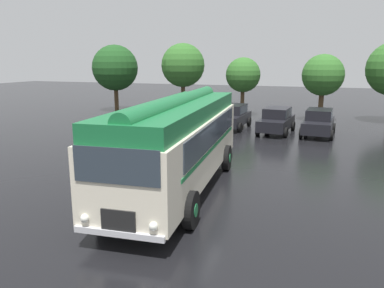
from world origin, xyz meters
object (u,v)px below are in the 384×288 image
object	(u,v)px
car_mid_left	(276,120)
car_mid_right	(319,122)
vintage_bus	(178,139)
car_near_left	(233,116)

from	to	relation	value
car_mid_left	car_mid_right	distance (m)	2.63
vintage_bus	car_mid_left	distance (m)	12.67
car_mid_left	car_mid_right	bearing A→B (deg)	1.82
car_near_left	car_mid_left	xyz separation A→B (m)	(3.12, -0.81, 0.00)
vintage_bus	car_mid_left	bearing A→B (deg)	80.59
vintage_bus	car_mid_left	world-z (taller)	vintage_bus
vintage_bus	car_mid_left	xyz separation A→B (m)	(2.06, 12.46, -1.05)
car_near_left	vintage_bus	bearing A→B (deg)	-85.44
vintage_bus	car_mid_right	xyz separation A→B (m)	(4.69, 12.54, -1.05)
car_mid_left	vintage_bus	bearing A→B (deg)	-99.41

